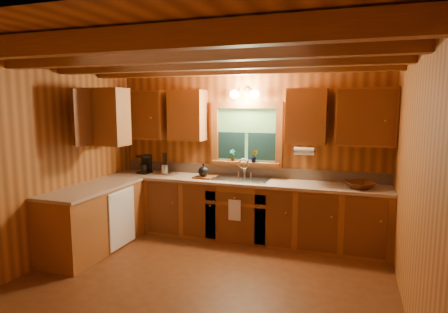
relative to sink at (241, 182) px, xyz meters
name	(u,v)px	position (x,y,z in m)	size (l,w,h in m)	color
room	(200,171)	(0.00, -1.60, 0.44)	(4.20, 4.20, 4.20)	#5D3216
ceiling_beams	(199,58)	(0.00, -1.60, 1.63)	(4.20, 2.54, 0.18)	brown
base_cabinets	(203,213)	(-0.49, -0.32, -0.43)	(4.20, 2.22, 0.86)	brown
countertop	(204,183)	(-0.48, -0.31, 0.02)	(4.20, 2.24, 0.04)	tan
backsplash	(246,171)	(0.00, 0.28, 0.12)	(4.20, 0.02, 0.16)	tan
dishwasher_panel	(122,218)	(-1.47, -0.92, -0.43)	(0.02, 0.60, 0.80)	white
upper_cabinets	(201,116)	(-0.56, -0.18, 0.98)	(4.19, 1.77, 0.78)	brown
window	(246,136)	(0.00, 0.26, 0.67)	(1.12, 0.08, 1.00)	brown
window_sill	(245,163)	(0.00, 0.22, 0.26)	(1.06, 0.14, 0.04)	brown
wall_sconce	(245,94)	(0.00, 0.14, 1.31)	(0.45, 0.21, 0.17)	black
paper_towel_roll	(304,151)	(0.92, -0.07, 0.51)	(0.11, 0.11, 0.27)	white
dish_towel	(235,210)	(0.00, -0.34, -0.34)	(0.18, 0.01, 0.30)	white
sink	(241,182)	(0.00, 0.00, 0.00)	(0.82, 0.48, 0.43)	silver
coffee_maker	(145,164)	(-1.63, 0.02, 0.19)	(0.17, 0.22, 0.30)	black
utensil_crock	(165,169)	(-1.31, 0.07, 0.13)	(0.12, 0.12, 0.34)	silver
cutting_board	(203,177)	(-0.57, -0.09, 0.06)	(0.29, 0.21, 0.03)	brown
teakettle	(203,171)	(-0.57, -0.09, 0.15)	(0.16, 0.16, 0.20)	black
wicker_basket	(360,185)	(1.66, -0.08, 0.09)	(0.37, 0.37, 0.09)	#48230C
potted_plant_left	(232,155)	(-0.21, 0.21, 0.38)	(0.10, 0.07, 0.18)	brown
potted_plant_right	(254,156)	(0.15, 0.18, 0.38)	(0.10, 0.08, 0.19)	brown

